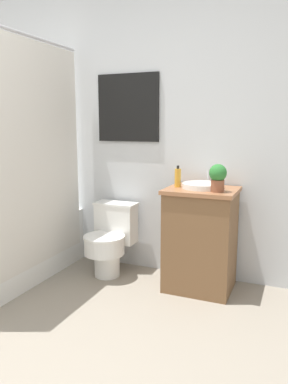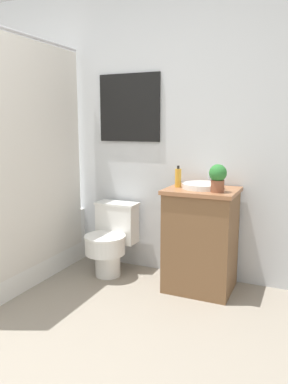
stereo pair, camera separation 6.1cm
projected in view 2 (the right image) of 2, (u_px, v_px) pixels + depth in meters
name	position (u px, v px, depth m)	size (l,w,h in m)	color
wall_back	(126.00, 131.00, 3.39)	(3.16, 0.07, 2.50)	silver
shower_area	(3.00, 247.00, 3.13)	(0.63, 1.57, 1.98)	white
toilet	(111.00, 238.00, 3.31)	(0.38, 0.50, 0.62)	white
vanity	(201.00, 239.00, 2.97)	(0.55, 0.47, 0.82)	brown
sink	(203.00, 186.00, 2.92)	(0.32, 0.36, 0.13)	white
soap_bottle	(178.00, 178.00, 2.97)	(0.05, 0.05, 0.17)	gold
potted_plant	(218.00, 177.00, 2.74)	(0.13, 0.13, 0.21)	brown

